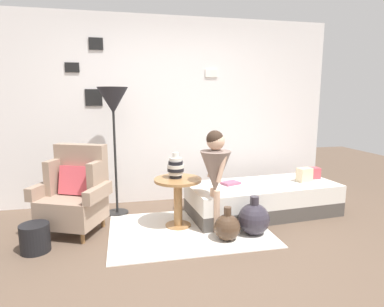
# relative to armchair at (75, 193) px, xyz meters

# --- Properties ---
(ground_plane) EXTENTS (12.00, 12.00, 0.00)m
(ground_plane) POSITION_rel_armchair_xyz_m (1.18, -1.01, -0.44)
(ground_plane) COLOR brown
(gallery_wall) EXTENTS (4.80, 0.12, 2.60)m
(gallery_wall) POSITION_rel_armchair_xyz_m (1.18, 0.94, 0.86)
(gallery_wall) COLOR silver
(gallery_wall) RESTS_ON ground
(rug) EXTENTS (1.77, 1.28, 0.01)m
(rug) POSITION_rel_armchair_xyz_m (1.24, -0.28, -0.43)
(rug) COLOR silver
(rug) RESTS_ON ground
(armchair) EXTENTS (0.89, 0.80, 0.97)m
(armchair) POSITION_rel_armchair_xyz_m (0.00, 0.00, 0.00)
(armchair) COLOR olive
(armchair) RESTS_ON ground
(daybed) EXTENTS (1.96, 0.96, 0.40)m
(daybed) POSITION_rel_armchair_xyz_m (2.29, 0.06, -0.24)
(daybed) COLOR #4C4742
(daybed) RESTS_ON ground
(pillow_head) EXTENTS (0.21, 0.12, 0.15)m
(pillow_head) POSITION_rel_armchair_xyz_m (3.05, 0.18, 0.04)
(pillow_head) COLOR #D64C56
(pillow_head) RESTS_ON daybed
(pillow_mid) EXTENTS (0.21, 0.16, 0.18)m
(pillow_mid) POSITION_rel_armchair_xyz_m (2.87, 0.05, 0.05)
(pillow_mid) COLOR beige
(pillow_mid) RESTS_ON daybed
(side_table) EXTENTS (0.55, 0.55, 0.58)m
(side_table) POSITION_rel_armchair_xyz_m (1.14, -0.13, -0.03)
(side_table) COLOR #9E7042
(side_table) RESTS_ON ground
(vase_striped) EXTENTS (0.19, 0.19, 0.30)m
(vase_striped) POSITION_rel_armchair_xyz_m (1.13, -0.09, 0.26)
(vase_striped) COLOR black
(vase_striped) RESTS_ON side_table
(floor_lamp) EXTENTS (0.38, 0.38, 1.62)m
(floor_lamp) POSITION_rel_armchair_xyz_m (0.44, 0.46, 0.96)
(floor_lamp) COLOR black
(floor_lamp) RESTS_ON ground
(person_child) EXTENTS (0.34, 0.34, 1.15)m
(person_child) POSITION_rel_armchair_xyz_m (1.52, -0.36, 0.30)
(person_child) COLOR #D8AD8E
(person_child) RESTS_ON ground
(book_on_daybed) EXTENTS (0.26, 0.23, 0.03)m
(book_on_daybed) POSITION_rel_armchair_xyz_m (1.87, 0.13, -0.02)
(book_on_daybed) COLOR #A55675
(book_on_daybed) RESTS_ON daybed
(demijohn_near) EXTENTS (0.28, 0.28, 0.37)m
(demijohn_near) POSITION_rel_armchair_xyz_m (1.59, -0.61, -0.29)
(demijohn_near) COLOR #473323
(demijohn_near) RESTS_ON ground
(demijohn_far) EXTENTS (0.35, 0.35, 0.43)m
(demijohn_far) POSITION_rel_armchair_xyz_m (1.92, -0.53, -0.26)
(demijohn_far) COLOR #332D38
(demijohn_far) RESTS_ON ground
(magazine_basket) EXTENTS (0.28, 0.28, 0.28)m
(magazine_basket) POSITION_rel_armchair_xyz_m (-0.33, -0.46, -0.30)
(magazine_basket) COLOR black
(magazine_basket) RESTS_ON ground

